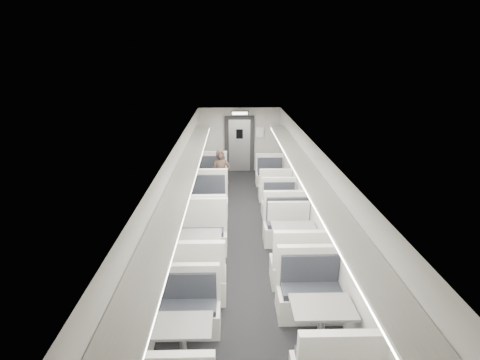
{
  "coord_description": "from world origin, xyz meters",
  "views": [
    {
      "loc": [
        -0.3,
        -7.74,
        4.22
      ],
      "look_at": [
        -0.09,
        1.29,
        1.19
      ],
      "focal_mm": 28.0,
      "sensor_mm": 36.0,
      "label": 1
    }
  ],
  "objects_px": {
    "booth_left_d": "(183,344)",
    "booth_right_b": "(283,214)",
    "passenger": "(221,175)",
    "booth_right_a": "(272,181)",
    "booth_left_b": "(204,214)",
    "vestibule_door": "(239,144)",
    "exit_sign": "(240,113)",
    "booth_left_a": "(209,184)",
    "booth_left_c": "(198,253)",
    "booth_right_c": "(293,244)",
    "booth_right_d": "(321,327)"
  },
  "relations": [
    {
      "from": "booth_left_c",
      "to": "booth_right_a",
      "type": "xyz_separation_m",
      "value": [
        2.0,
        4.69,
        -0.07
      ]
    },
    {
      "from": "booth_right_d",
      "to": "passenger",
      "type": "xyz_separation_m",
      "value": [
        -1.63,
        6.23,
        0.38
      ]
    },
    {
      "from": "booth_left_a",
      "to": "booth_right_b",
      "type": "bearing_deg",
      "value": -48.23
    },
    {
      "from": "vestibule_door",
      "to": "exit_sign",
      "type": "height_order",
      "value": "exit_sign"
    },
    {
      "from": "booth_left_a",
      "to": "booth_right_d",
      "type": "xyz_separation_m",
      "value": [
        2.0,
        -6.53,
        0.0
      ]
    },
    {
      "from": "booth_left_c",
      "to": "booth_left_d",
      "type": "distance_m",
      "value": 2.43
    },
    {
      "from": "booth_right_d",
      "to": "vestibule_door",
      "type": "xyz_separation_m",
      "value": [
        -1.0,
        9.17,
        0.64
      ]
    },
    {
      "from": "booth_right_a",
      "to": "booth_right_d",
      "type": "height_order",
      "value": "booth_right_d"
    },
    {
      "from": "vestibule_door",
      "to": "booth_left_a",
      "type": "bearing_deg",
      "value": -110.77
    },
    {
      "from": "vestibule_door",
      "to": "booth_right_c",
      "type": "bearing_deg",
      "value": -81.37
    },
    {
      "from": "booth_left_d",
      "to": "booth_right_b",
      "type": "distance_m",
      "value": 4.96
    },
    {
      "from": "booth_right_d",
      "to": "exit_sign",
      "type": "relative_size",
      "value": 3.6
    },
    {
      "from": "booth_right_a",
      "to": "booth_right_b",
      "type": "height_order",
      "value": "same"
    },
    {
      "from": "booth_right_c",
      "to": "passenger",
      "type": "bearing_deg",
      "value": 114.02
    },
    {
      "from": "booth_left_b",
      "to": "booth_left_c",
      "type": "height_order",
      "value": "booth_left_b"
    },
    {
      "from": "booth_right_a",
      "to": "exit_sign",
      "type": "height_order",
      "value": "exit_sign"
    },
    {
      "from": "booth_left_a",
      "to": "booth_left_b",
      "type": "xyz_separation_m",
      "value": [
        0.0,
        -2.36,
        0.03
      ]
    },
    {
      "from": "booth_right_a",
      "to": "booth_left_d",
      "type": "bearing_deg",
      "value": -105.68
    },
    {
      "from": "exit_sign",
      "to": "vestibule_door",
      "type": "bearing_deg",
      "value": 90.0
    },
    {
      "from": "booth_left_a",
      "to": "passenger",
      "type": "relative_size",
      "value": 1.42
    },
    {
      "from": "booth_right_a",
      "to": "passenger",
      "type": "bearing_deg",
      "value": -158.35
    },
    {
      "from": "booth_left_c",
      "to": "vestibule_door",
      "type": "distance_m",
      "value": 7.08
    },
    {
      "from": "vestibule_door",
      "to": "booth_right_d",
      "type": "bearing_deg",
      "value": -83.77
    },
    {
      "from": "vestibule_door",
      "to": "booth_right_a",
      "type": "bearing_deg",
      "value": -66.44
    },
    {
      "from": "booth_left_b",
      "to": "passenger",
      "type": "xyz_separation_m",
      "value": [
        0.37,
        2.06,
        0.36
      ]
    },
    {
      "from": "booth_right_b",
      "to": "exit_sign",
      "type": "xyz_separation_m",
      "value": [
        -1.0,
        4.39,
        1.93
      ]
    },
    {
      "from": "booth_left_d",
      "to": "exit_sign",
      "type": "distance_m",
      "value": 9.19
    },
    {
      "from": "booth_right_c",
      "to": "booth_left_d",
      "type": "bearing_deg",
      "value": -125.24
    },
    {
      "from": "booth_right_d",
      "to": "booth_left_a",
      "type": "bearing_deg",
      "value": 107.03
    },
    {
      "from": "booth_left_b",
      "to": "passenger",
      "type": "bearing_deg",
      "value": 79.7
    },
    {
      "from": "booth_left_d",
      "to": "vestibule_door",
      "type": "bearing_deg",
      "value": 83.94
    },
    {
      "from": "booth_right_a",
      "to": "exit_sign",
      "type": "xyz_separation_m",
      "value": [
        -1.0,
        1.81,
        1.93
      ]
    },
    {
      "from": "booth_left_b",
      "to": "booth_left_c",
      "type": "relative_size",
      "value": 1.01
    },
    {
      "from": "booth_left_a",
      "to": "booth_right_c",
      "type": "relative_size",
      "value": 0.97
    },
    {
      "from": "booth_left_c",
      "to": "booth_right_a",
      "type": "relative_size",
      "value": 1.21
    },
    {
      "from": "booth_left_b",
      "to": "booth_left_d",
      "type": "height_order",
      "value": "booth_left_b"
    },
    {
      "from": "booth_right_b",
      "to": "vestibule_door",
      "type": "xyz_separation_m",
      "value": [
        -1.0,
        4.88,
        0.69
      ]
    },
    {
      "from": "booth_left_b",
      "to": "exit_sign",
      "type": "height_order",
      "value": "exit_sign"
    },
    {
      "from": "booth_left_b",
      "to": "booth_right_b",
      "type": "distance_m",
      "value": 2.01
    },
    {
      "from": "booth_left_b",
      "to": "vestibule_door",
      "type": "bearing_deg",
      "value": 78.69
    },
    {
      "from": "booth_right_b",
      "to": "vestibule_door",
      "type": "relative_size",
      "value": 0.92
    },
    {
      "from": "booth_right_a",
      "to": "booth_right_c",
      "type": "height_order",
      "value": "booth_right_c"
    },
    {
      "from": "booth_right_b",
      "to": "booth_right_c",
      "type": "bearing_deg",
      "value": -90.0
    },
    {
      "from": "booth_right_b",
      "to": "passenger",
      "type": "height_order",
      "value": "passenger"
    },
    {
      "from": "passenger",
      "to": "booth_right_a",
      "type": "bearing_deg",
      "value": 22.4
    },
    {
      "from": "booth_left_b",
      "to": "booth_right_b",
      "type": "height_order",
      "value": "booth_left_b"
    },
    {
      "from": "booth_left_a",
      "to": "booth_right_b",
      "type": "xyz_separation_m",
      "value": [
        2.0,
        -2.24,
        -0.05
      ]
    },
    {
      "from": "booth_left_c",
      "to": "passenger",
      "type": "xyz_separation_m",
      "value": [
        0.37,
        4.05,
        0.36
      ]
    },
    {
      "from": "booth_left_d",
      "to": "exit_sign",
      "type": "height_order",
      "value": "exit_sign"
    },
    {
      "from": "booth_left_a",
      "to": "booth_left_c",
      "type": "bearing_deg",
      "value": -90.0
    }
  ]
}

